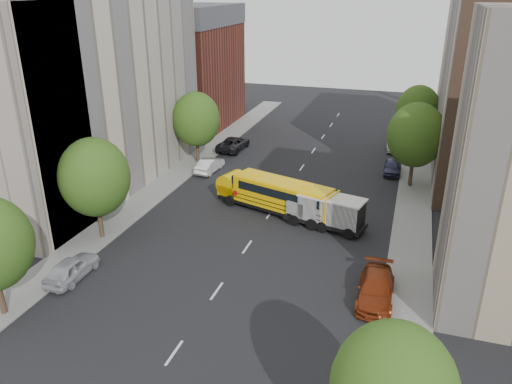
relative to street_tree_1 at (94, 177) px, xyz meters
The scene contains 20 objects.
ground 12.71m from the street_tree_1, 19.98° to the left, with size 120.00×120.00×0.00m, color black.
sidewalk_left 10.26m from the street_tree_1, 93.18° to the left, with size 3.00×80.00×0.12m, color slate.
sidewalk_right 24.72m from the street_tree_1, 21.80° to the left, with size 3.00×80.00×0.12m, color slate.
lane_markings 18.48m from the street_tree_1, 51.84° to the left, with size 0.15×64.00×0.01m, color silver.
building_left_cream 13.21m from the street_tree_1, 124.99° to the left, with size 10.00×26.00×20.00m, color beige.
building_left_redbrick 32.79m from the street_tree_1, 102.34° to the left, with size 10.00×15.00×13.00m, color maroon.
building_left_near 7.86m from the street_tree_1, behind, with size 10.00×7.00×17.00m, color beige.
building_right_far 37.86m from the street_tree_1, 39.61° to the left, with size 10.00×22.00×18.00m, color beige.
street_tree_1 is the anchor object (origin of this frame).
street_tree_2 18.00m from the street_tree_1, 90.00° to the left, with size 4.99×4.99×7.71m.
street_tree_4 28.43m from the street_tree_1, 39.29° to the left, with size 5.25×5.25×8.10m.
street_tree_5 37.20m from the street_tree_1, 53.75° to the left, with size 4.86×4.86×7.51m.
school_bus 14.51m from the street_tree_1, 37.50° to the left, with size 10.83×5.42×2.99m.
safari_truck 17.71m from the street_tree_1, 23.73° to the left, with size 6.72×3.65×2.73m.
parked_car_0 7.03m from the street_tree_1, 75.61° to the right, with size 1.76×4.37×1.49m, color #B4B6BB.
parked_car_1 16.66m from the street_tree_1, 82.15° to the left, with size 1.50×4.29×1.41m, color silver.
parked_car_2 24.01m from the street_tree_1, 85.09° to the left, with size 2.52×5.46×1.52m, color black.
parked_car_3 21.10m from the street_tree_1, ahead, with size 2.13×5.24×1.52m, color maroon.
parked_car_4 29.53m from the street_tree_1, 46.46° to the left, with size 1.64×4.07×1.39m, color #2D2E4F.
parked_car_5 35.55m from the street_tree_1, 55.88° to the left, with size 1.55×4.44×1.46m, color #9A9995.
Camera 1 is at (10.49, -32.59, 17.98)m, focal length 35.00 mm.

